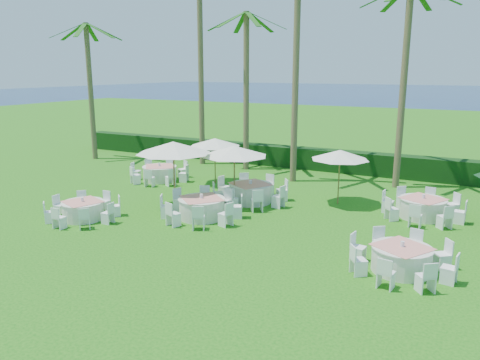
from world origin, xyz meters
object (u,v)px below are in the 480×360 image
Objects in this scene: umbrella_d at (340,155)px; umbrella_b at (234,151)px; banquet_table_d at (160,173)px; umbrella_c at (215,142)px; banquet_table_c at (401,258)px; banquet_table_e at (250,192)px; banquet_table_f at (423,208)px; umbrella_a at (173,147)px; banquet_table_b at (202,207)px; banquet_table_a at (83,210)px.

umbrella_b is at bearing -153.63° from umbrella_d.
banquet_table_d is 1.07× the size of umbrella_b.
banquet_table_d is 6.12m from umbrella_b.
umbrella_b reaches higher than umbrella_c.
umbrella_d reaches higher than banquet_table_c.
banquet_table_e reaches higher than banquet_table_f.
umbrella_a reaches higher than banquet_table_e.
banquet_table_c is at bearing -59.65° from umbrella_d.
banquet_table_b reaches higher than banquet_table_f.
banquet_table_b is 3.03m from umbrella_b.
banquet_table_d is 12.94m from banquet_table_f.
banquet_table_d is 1.24× the size of umbrella_d.
umbrella_d is at bearing 38.79° from banquet_table_a.
banquet_table_a is at bearing -132.33° from umbrella_b.
banquet_table_c is (7.71, -1.65, -0.02)m from banquet_table_b.
banquet_table_d reaches higher than banquet_table_c.
banquet_table_c is 1.21× the size of umbrella_d.
banquet_table_b is 7.89m from banquet_table_c.
umbrella_b is at bearing 47.67° from banquet_table_a.
umbrella_d reaches higher than banquet_table_e.
banquet_table_f is 1.01× the size of umbrella_a.
umbrella_a is 2.57m from umbrella_b.
umbrella_a is (-1.74, 0.69, 2.13)m from banquet_table_b.
banquet_table_a is 0.93× the size of banquet_table_c.
banquet_table_d is at bearing 159.87° from umbrella_b.
banquet_table_a is 0.91× the size of banquet_table_d.
banquet_table_c is 8.74m from umbrella_b.
umbrella_c reaches higher than banquet_table_c.
umbrella_c is at bearing 172.87° from umbrella_d.
banquet_table_a is at bearing -150.84° from banquet_table_b.
banquet_table_e is 1.06× the size of banquet_table_f.
banquet_table_e is at bearing 147.08° from banquet_table_c.
banquet_table_a is 13.21m from banquet_table_f.
umbrella_a is at bearing 158.31° from banquet_table_b.
banquet_table_f reaches higher than banquet_table_a.
banquet_table_c is 0.97× the size of umbrella_a.
banquet_table_e is (-7.00, 4.53, 0.04)m from banquet_table_c.
banquet_table_b reaches higher than banquet_table_d.
banquet_table_f is at bearing 12.01° from umbrella_b.
umbrella_a is at bearing -139.08° from umbrella_b.
banquet_table_a is at bearing -127.66° from umbrella_a.
umbrella_b is (-7.47, -1.59, 1.90)m from banquet_table_f.
banquet_table_d is at bearing -164.35° from umbrella_c.
banquet_table_a is at bearing -152.04° from banquet_table_f.
umbrella_b reaches higher than banquet_table_a.
umbrella_c is at bearing 15.65° from banquet_table_d.
banquet_table_c is 14.31m from banquet_table_d.
umbrella_c is (-10.10, 6.83, 1.71)m from banquet_table_c.
banquet_table_a is 0.85× the size of banquet_table_e.
banquet_table_d is 1.00× the size of umbrella_a.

